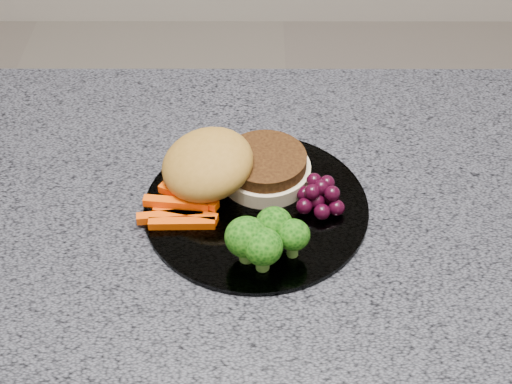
# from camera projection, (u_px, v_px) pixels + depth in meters

# --- Properties ---
(countertop) EXTENTS (1.20, 0.60, 0.04)m
(countertop) POSITION_uv_depth(u_px,v_px,m) (348.00, 227.00, 0.83)
(countertop) COLOR #545560
(countertop) RESTS_ON island_cabinet
(plate) EXTENTS (0.26, 0.26, 0.01)m
(plate) POSITION_uv_depth(u_px,v_px,m) (256.00, 206.00, 0.83)
(plate) COLOR white
(plate) RESTS_ON countertop
(burger) EXTENTS (0.21, 0.16, 0.06)m
(burger) POSITION_uv_depth(u_px,v_px,m) (228.00, 168.00, 0.83)
(burger) COLOR beige
(burger) RESTS_ON plate
(carrot_sticks) EXTENTS (0.09, 0.06, 0.02)m
(carrot_sticks) POSITION_uv_depth(u_px,v_px,m) (181.00, 210.00, 0.81)
(carrot_sticks) COLOR #FE4D04
(carrot_sticks) RESTS_ON plate
(broccoli) EXTENTS (0.09, 0.07, 0.06)m
(broccoli) POSITION_uv_depth(u_px,v_px,m) (265.00, 237.00, 0.74)
(broccoli) COLOR #5A8F34
(broccoli) RESTS_ON plate
(grape_bunch) EXTENTS (0.06, 0.06, 0.03)m
(grape_bunch) POSITION_uv_depth(u_px,v_px,m) (320.00, 195.00, 0.81)
(grape_bunch) COLOR black
(grape_bunch) RESTS_ON plate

